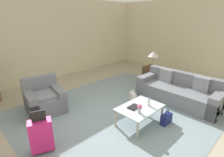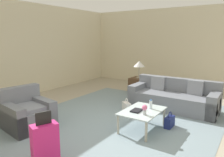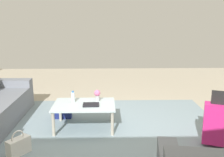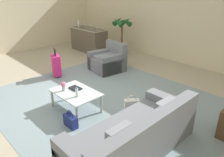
{
  "view_description": "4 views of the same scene",
  "coord_description": "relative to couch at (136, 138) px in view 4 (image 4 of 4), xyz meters",
  "views": [
    {
      "loc": [
        -2.54,
        -2.58,
        2.37
      ],
      "look_at": [
        0.44,
        0.45,
        0.87
      ],
      "focal_mm": 28.0,
      "sensor_mm": 36.0,
      "label": 1
    },
    {
      "loc": [
        -3.64,
        -2.42,
        1.96
      ],
      "look_at": [
        0.6,
        0.41,
        0.99
      ],
      "focal_mm": 35.0,
      "sensor_mm": 36.0,
      "label": 2
    },
    {
      "loc": [
        0.03,
        3.55,
        1.82
      ],
      "look_at": [
        -0.06,
        0.08,
        1.01
      ],
      "focal_mm": 40.0,
      "sensor_mm": 36.0,
      "label": 3
    },
    {
      "loc": [
        3.95,
        -2.81,
        2.52
      ],
      "look_at": [
        0.98,
        0.03,
        0.76
      ],
      "focal_mm": 35.0,
      "sensor_mm": 36.0,
      "label": 4
    }
  ],
  "objects": [
    {
      "name": "suitcase_magenta",
      "position": [
        -3.79,
        0.8,
        0.07
      ],
      "size": [
        0.45,
        0.35,
        0.85
      ],
      "color": "#D12375",
      "rests_on": "ground"
    },
    {
      "name": "potted_palm",
      "position": [
        -3.99,
        3.8,
        0.41
      ],
      "size": [
        0.64,
        0.64,
        1.48
      ],
      "color": "#84664C",
      "rests_on": "ground"
    },
    {
      "name": "couch",
      "position": [
        0.0,
        0.0,
        0.0
      ],
      "size": [
        0.95,
        2.33,
        0.84
      ],
      "color": "slate",
      "rests_on": "ground"
    },
    {
      "name": "wall_back",
      "position": [
        -2.19,
        4.66,
        1.26
      ],
      "size": [
        10.24,
        0.12,
        3.1
      ],
      "primitive_type": "cube",
      "color": "beige",
      "rests_on": "ground"
    },
    {
      "name": "wine_bottle_clear",
      "position": [
        -5.76,
        3.07,
        0.77
      ],
      "size": [
        0.07,
        0.07,
        0.3
      ],
      "color": "silver",
      "rests_on": "bar_console"
    },
    {
      "name": "coffee_table",
      "position": [
        -1.79,
        0.1,
        0.09
      ],
      "size": [
        1.04,
        0.72,
        0.43
      ],
      "color": "silver",
      "rests_on": "ground"
    },
    {
      "name": "handbag_white",
      "position": [
        -0.95,
        0.97,
        -0.16
      ],
      "size": [
        0.3,
        0.34,
        0.36
      ],
      "color": "white",
      "rests_on": "ground"
    },
    {
      "name": "wine_glass_left_of_centre",
      "position": [
        -5.48,
        3.23,
        0.76
      ],
      "size": [
        0.08,
        0.08,
        0.15
      ],
      "color": "silver",
      "rests_on": "bar_console"
    },
    {
      "name": "coffee_table_book",
      "position": [
        -1.91,
        0.18,
        0.16
      ],
      "size": [
        0.28,
        0.2,
        0.03
      ],
      "primitive_type": "cube",
      "rotation": [
        0.0,
        0.0,
        0.04
      ],
      "color": "black",
      "rests_on": "coffee_table"
    },
    {
      "name": "armchair",
      "position": [
        -3.08,
        2.27,
        0.01
      ],
      "size": [
        1.03,
        1.05,
        0.88
      ],
      "color": "slate",
      "rests_on": "ground"
    },
    {
      "name": "handbag_navy",
      "position": [
        -1.35,
        -0.35,
        -0.16
      ],
      "size": [
        0.32,
        0.14,
        0.36
      ],
      "color": "navy",
      "rests_on": "ground"
    },
    {
      "name": "bar_console",
      "position": [
        -5.29,
        3.2,
        0.19
      ],
      "size": [
        1.66,
        0.67,
        0.94
      ],
      "color": "brown",
      "rests_on": "ground"
    },
    {
      "name": "area_rug",
      "position": [
        -1.59,
        0.8,
        -0.29
      ],
      "size": [
        5.2,
        4.4,
        0.01
      ],
      "primitive_type": "cube",
      "color": "gray",
      "rests_on": "ground"
    },
    {
      "name": "wine_glass_rightmost",
      "position": [
        -4.73,
        3.18,
        0.76
      ],
      "size": [
        0.08,
        0.08,
        0.15
      ],
      "color": "silver",
      "rests_on": "bar_console"
    },
    {
      "name": "wall_left",
      "position": [
        -7.25,
        0.6,
        1.26
      ],
      "size": [
        0.12,
        8.0,
        3.1
      ],
      "primitive_type": "cube",
      "color": "beige",
      "rests_on": "ground"
    },
    {
      "name": "flower_vase",
      "position": [
        -2.01,
        -0.05,
        0.26
      ],
      "size": [
        0.11,
        0.11,
        0.21
      ],
      "color": "#B2B7BC",
      "rests_on": "coffee_table"
    },
    {
      "name": "wine_glass_right_of_centre",
      "position": [
        -5.1,
        3.23,
        0.76
      ],
      "size": [
        0.08,
        0.08,
        0.15
      ],
      "color": "silver",
      "rests_on": "bar_console"
    },
    {
      "name": "water_bottle",
      "position": [
        -1.59,
        -0.0,
        0.24
      ],
      "size": [
        0.06,
        0.06,
        0.2
      ],
      "color": "silver",
      "rests_on": "coffee_table"
    },
    {
      "name": "wine_glass_leftmost",
      "position": [
        -5.86,
        3.23,
        0.76
      ],
      "size": [
        0.08,
        0.08,
        0.15
      ],
      "color": "silver",
      "rests_on": "bar_console"
    },
    {
      "name": "ground_plane",
      "position": [
        -2.19,
        0.6,
        -0.29
      ],
      "size": [
        12.0,
        12.0,
        0.0
      ],
      "primitive_type": "plane",
      "color": "#A89E89"
    }
  ]
}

